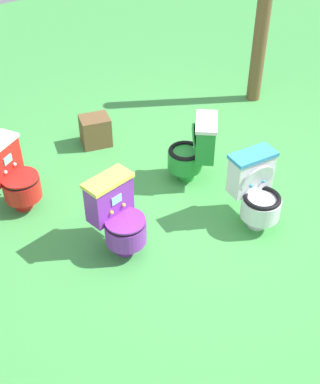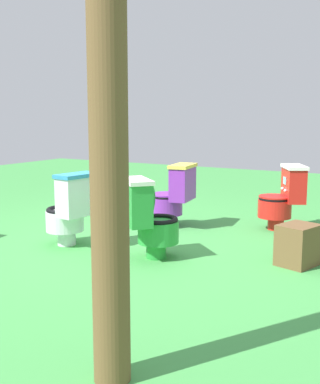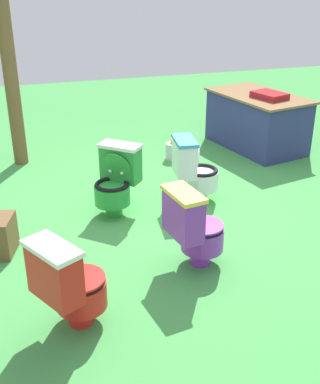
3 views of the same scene
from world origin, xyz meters
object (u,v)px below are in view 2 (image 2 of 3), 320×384
Objects in this scene: toilet_green at (148,218)px; toilet_purple at (173,195)px; toilet_red at (283,197)px; small_crate at (298,245)px; toilet_white at (71,209)px; wooden_post at (109,159)px.

toilet_purple is at bearing 150.49° from toilet_green.
toilet_red is 1.33m from small_crate.
toilet_white is 2.61m from wooden_post.
toilet_white is 1.00× the size of toilet_purple.
toilet_purple is (1.22, -0.47, -0.00)m from toilet_white.
toilet_green and toilet_purple have the same top height.
wooden_post is (-3.50, -0.18, 0.71)m from toilet_red.
toilet_white is at bearing 44.85° from wooden_post.
small_crate is (0.50, -2.08, -0.20)m from toilet_white.
toilet_white and toilet_purple have the same top height.
wooden_post is (-3.00, -1.30, 0.71)m from toilet_purple.
wooden_post is (-1.78, -1.77, 0.71)m from toilet_white.
toilet_red is at bearing 21.80° from small_crate.
toilet_red is (1.72, -1.59, -0.00)m from toilet_white.
toilet_purple is 3.35m from wooden_post.
small_crate is at bearing 173.39° from toilet_red.
toilet_purple is (-0.50, 1.12, 0.00)m from toilet_red.
toilet_red is at bearing -35.28° from toilet_white.
small_crate is (2.28, -0.31, -0.90)m from wooden_post.
wooden_post reaches higher than toilet_green.
toilet_green is at bearing 128.58° from toilet_red.
toilet_purple is at bearing 85.46° from toilet_red.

